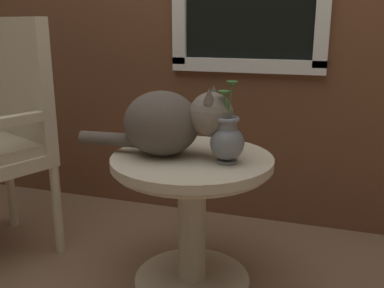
% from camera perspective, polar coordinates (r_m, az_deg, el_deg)
% --- Properties ---
extents(wicker_side_table, '(0.64, 0.64, 0.56)m').
position_cam_1_polar(wicker_side_table, '(1.76, 0.00, -6.98)').
color(wicker_side_table, beige).
rests_on(wicker_side_table, ground_plane).
extents(cat, '(0.62, 0.28, 0.28)m').
position_cam_1_polar(cat, '(1.69, -2.92, 2.89)').
color(cat, brown).
rests_on(cat, wicker_side_table).
extents(pewter_vase_with_ivy, '(0.13, 0.13, 0.30)m').
position_cam_1_polar(pewter_vase_with_ivy, '(1.61, 4.61, 0.61)').
color(pewter_vase_with_ivy, slate).
rests_on(pewter_vase_with_ivy, wicker_side_table).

